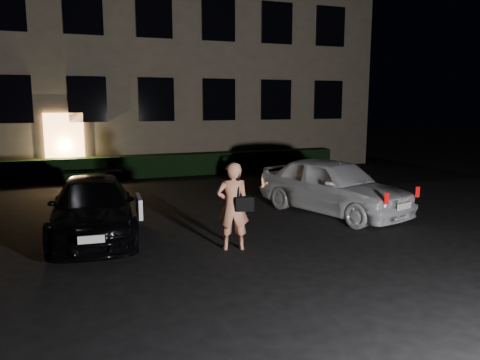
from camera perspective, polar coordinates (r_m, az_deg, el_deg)
name	(u,v)px	position (r m, az deg, el deg)	size (l,w,h in m)	color
ground	(268,257)	(8.98, 3.43, -9.30)	(80.00, 80.00, 0.00)	black
building	(138,35)	(23.23, -12.28, 16.93)	(20.00, 8.11, 12.00)	brown
hedge	(160,165)	(18.75, -9.68, 1.76)	(15.00, 0.70, 0.85)	black
sedan	(93,208)	(10.67, -17.50, -3.25)	(2.02, 4.43, 1.24)	black
hatch	(333,186)	(12.47, 11.23, -0.66)	(2.96, 4.64, 1.47)	silver
man	(233,206)	(9.17, -0.84, -3.19)	(0.73, 0.56, 1.75)	#DE8665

